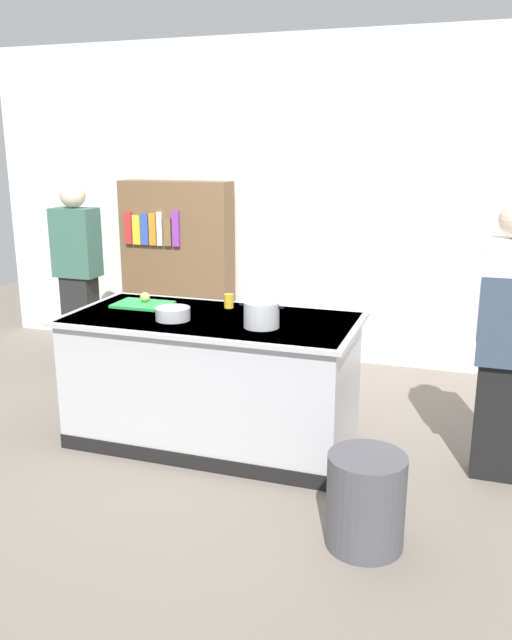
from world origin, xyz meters
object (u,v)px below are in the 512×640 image
at_px(stock_pot, 261,314).
at_px(mixing_bowl, 173,314).
at_px(person_guest, 78,275).
at_px(bookshelf, 178,269).
at_px(onion, 145,297).
at_px(person_chef, 506,337).
at_px(trash_bin, 366,501).
at_px(juice_cup, 229,301).

relative_size(stock_pot, mixing_bowl, 1.27).
distance_m(person_guest, bookshelf, 1.02).
bearing_deg(onion, person_guest, 144.37).
height_order(person_chef, bookshelf, person_chef).
height_order(stock_pot, trash_bin, stock_pot).
relative_size(stock_pot, trash_bin, 0.58).
bearing_deg(mixing_bowl, stock_pot, 1.36).
bearing_deg(onion, trash_bin, -31.22).
bearing_deg(person_chef, mixing_bowl, 114.36).
distance_m(onion, stock_pot, 1.04).
height_order(onion, mixing_bowl, onion).
height_order(mixing_bowl, trash_bin, mixing_bowl).
relative_size(mixing_bowl, person_chef, 0.13).
bearing_deg(person_guest, person_chef, 59.36).
bearing_deg(trash_bin, juice_cup, 135.07).
bearing_deg(juice_cup, bookshelf, 126.38).
relative_size(stock_pot, person_chef, 0.17).
xyz_separation_m(onion, mixing_bowl, (0.38, -0.33, -0.01)).
height_order(juice_cup, person_guest, person_guest).
xyz_separation_m(onion, juice_cup, (0.62, 0.10, -0.01)).
bearing_deg(mixing_bowl, onion, 139.05).
bearing_deg(onion, mixing_bowl, -40.95).
xyz_separation_m(onion, person_guest, (-1.07, 0.77, -0.04)).
bearing_deg(bookshelf, person_guest, -124.04).
bearing_deg(person_guest, juice_cup, 51.48).
height_order(stock_pot, bookshelf, bookshelf).
bearing_deg(juice_cup, person_guest, 158.31).
relative_size(onion, bookshelf, 0.04).
bearing_deg(bookshelf, mixing_bowl, -65.59).
xyz_separation_m(stock_pot, trash_bin, (0.82, -0.79, -0.73)).
height_order(onion, trash_bin, onion).
relative_size(onion, trash_bin, 0.14).
height_order(mixing_bowl, juice_cup, juice_cup).
distance_m(juice_cup, bookshelf, 1.89).
relative_size(person_guest, bookshelf, 1.01).
height_order(person_guest, bookshelf, person_guest).
xyz_separation_m(stock_pot, bookshelf, (-1.50, 1.93, -0.13)).
bearing_deg(person_guest, onion, 37.53).
relative_size(person_chef, bookshelf, 1.01).
bearing_deg(stock_pot, bookshelf, 127.80).
distance_m(stock_pot, person_chef, 1.49).
bearing_deg(juice_cup, mixing_bowl, -118.76).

